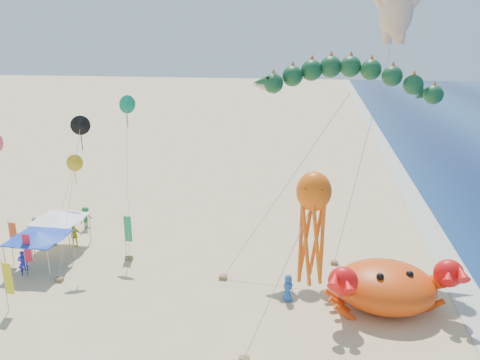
# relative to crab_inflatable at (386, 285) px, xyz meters

# --- Properties ---
(ground) EXTENTS (320.00, 320.00, 0.00)m
(ground) POSITION_rel_crab_inflatable_xyz_m (-6.87, 0.66, -1.48)
(ground) COLOR #D1B784
(ground) RESTS_ON ground
(foam_strip) EXTENTS (320.00, 320.00, 0.00)m
(foam_strip) POSITION_rel_crab_inflatable_xyz_m (5.13, 0.66, -1.47)
(foam_strip) COLOR silver
(foam_strip) RESTS_ON ground
(crab_inflatable) EXTENTS (7.66, 6.18, 3.36)m
(crab_inflatable) POSITION_rel_crab_inflatable_xyz_m (0.00, 0.00, 0.00)
(crab_inflatable) COLOR #E5450C
(crab_inflatable) RESTS_ON ground
(dragon_kite) EXTENTS (13.76, 7.28, 13.41)m
(dragon_kite) POSITION_rel_crab_inflatable_xyz_m (-2.47, 7.29, 10.57)
(dragon_kite) COLOR #114021
(dragon_kite) RESTS_ON ground
(cherub_kite) EXTENTS (4.73, 6.73, 19.62)m
(cherub_kite) POSITION_rel_crab_inflatable_xyz_m (0.64, 10.66, 15.74)
(cherub_kite) COLOR #FFC69B
(cherub_kite) RESTS_ON ground
(octopus_kite) EXTENTS (3.98, 2.69, 9.16)m
(octopus_kite) POSITION_rel_crab_inflatable_xyz_m (-4.30, -4.19, 5.37)
(octopus_kite) COLOR #F85D0D
(octopus_kite) RESTS_ON ground
(canopy_blue) EXTENTS (3.65, 3.65, 2.71)m
(canopy_blue) POSITION_rel_crab_inflatable_xyz_m (-22.23, 1.21, 0.96)
(canopy_blue) COLOR gray
(canopy_blue) RESTS_ON ground
(canopy_white) EXTENTS (3.59, 3.59, 2.71)m
(canopy_white) POSITION_rel_crab_inflatable_xyz_m (-22.61, 4.50, 0.96)
(canopy_white) COLOR gray
(canopy_white) RESTS_ON ground
(feather_flags) EXTENTS (7.76, 7.91, 3.20)m
(feather_flags) POSITION_rel_crab_inflatable_xyz_m (-21.15, 0.35, 0.53)
(feather_flags) COLOR gray
(feather_flags) RESTS_ON ground
(beachgoers) EXTENTS (20.94, 13.94, 1.84)m
(beachgoers) POSITION_rel_crab_inflatable_xyz_m (-21.35, 2.36, -0.59)
(beachgoers) COLOR #25712D
(beachgoers) RESTS_ON ground
(small_kites) EXTENTS (8.70, 12.70, 11.16)m
(small_kites) POSITION_rel_crab_inflatable_xyz_m (-21.81, 3.15, 5.57)
(small_kites) COLOR #D51793
(small_kites) RESTS_ON ground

